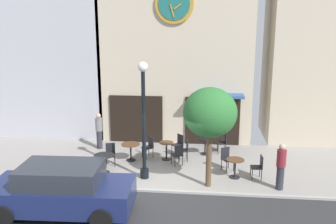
{
  "coord_description": "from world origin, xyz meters",
  "views": [
    {
      "loc": [
        1.37,
        -11.63,
        5.66
      ],
      "look_at": [
        -0.12,
        2.75,
        2.19
      ],
      "focal_mm": 39.49,
      "sensor_mm": 36.0,
      "label": 1
    }
  ],
  "objects_px": {
    "cafe_chair_corner": "(179,143)",
    "pedestrian_maroon": "(281,166)",
    "cafe_chair_outer": "(110,152)",
    "cafe_chair_right_end": "(224,141)",
    "cafe_chair_facing_street": "(259,165)",
    "cafe_chair_near_lamp": "(149,145)",
    "cafe_table_near_curb": "(205,144)",
    "pedestrian_grey": "(99,131)",
    "cafe_table_center_right": "(166,148)",
    "cafe_table_near_door": "(235,165)",
    "street_lamp": "(144,121)",
    "street_tree": "(210,113)",
    "cafe_chair_by_entrance": "(185,149)",
    "cafe_chair_left_end": "(227,157)",
    "parked_car_navy": "(62,190)",
    "cafe_chair_near_tree": "(178,153)",
    "cafe_table_center_left": "(131,148)",
    "cafe_table_rightmost": "(104,160)"
  },
  "relations": [
    {
      "from": "cafe_chair_by_entrance",
      "to": "cafe_chair_near_tree",
      "type": "xyz_separation_m",
      "value": [
        -0.25,
        -0.63,
        0.0
      ]
    },
    {
      "from": "cafe_chair_near_lamp",
      "to": "pedestrian_grey",
      "type": "xyz_separation_m",
      "value": [
        -2.47,
        0.91,
        0.33
      ]
    },
    {
      "from": "street_lamp",
      "to": "cafe_chair_outer",
      "type": "distance_m",
      "value": 2.61
    },
    {
      "from": "cafe_table_center_right",
      "to": "cafe_table_near_door",
      "type": "relative_size",
      "value": 1.06
    },
    {
      "from": "cafe_chair_corner",
      "to": "cafe_chair_right_end",
      "type": "distance_m",
      "value": 2.03
    },
    {
      "from": "cafe_chair_corner",
      "to": "pedestrian_maroon",
      "type": "xyz_separation_m",
      "value": [
        3.79,
        -3.17,
        0.33
      ]
    },
    {
      "from": "street_lamp",
      "to": "cafe_chair_corner",
      "type": "height_order",
      "value": "street_lamp"
    },
    {
      "from": "cafe_chair_by_entrance",
      "to": "cafe_table_near_curb",
      "type": "bearing_deg",
      "value": 45.36
    },
    {
      "from": "street_lamp",
      "to": "cafe_chair_corner",
      "type": "distance_m",
      "value": 3.36
    },
    {
      "from": "cafe_chair_facing_street",
      "to": "cafe_chair_near_lamp",
      "type": "xyz_separation_m",
      "value": [
        -4.41,
        1.85,
        0.0
      ]
    },
    {
      "from": "cafe_table_near_curb",
      "to": "pedestrian_grey",
      "type": "distance_m",
      "value": 4.91
    },
    {
      "from": "cafe_table_near_curb",
      "to": "cafe_chair_near_lamp",
      "type": "bearing_deg",
      "value": -165.59
    },
    {
      "from": "cafe_chair_outer",
      "to": "cafe_table_near_door",
      "type": "bearing_deg",
      "value": -9.13
    },
    {
      "from": "cafe_table_center_right",
      "to": "cafe_table_near_door",
      "type": "bearing_deg",
      "value": -30.39
    },
    {
      "from": "cafe_table_rightmost",
      "to": "cafe_chair_near_tree",
      "type": "xyz_separation_m",
      "value": [
        2.78,
        1.03,
        -0.02
      ]
    },
    {
      "from": "cafe_chair_left_end",
      "to": "parked_car_navy",
      "type": "xyz_separation_m",
      "value": [
        -5.15,
        -4.0,
        0.23
      ]
    },
    {
      "from": "street_tree",
      "to": "cafe_chair_near_lamp",
      "type": "xyz_separation_m",
      "value": [
        -2.55,
        2.68,
        -2.15
      ]
    },
    {
      "from": "cafe_table_rightmost",
      "to": "cafe_chair_corner",
      "type": "distance_m",
      "value": 3.61
    },
    {
      "from": "cafe_table_near_door",
      "to": "pedestrian_maroon",
      "type": "bearing_deg",
      "value": -29.78
    },
    {
      "from": "cafe_chair_facing_street",
      "to": "cafe_chair_near_tree",
      "type": "relative_size",
      "value": 1.0
    },
    {
      "from": "cafe_chair_facing_street",
      "to": "pedestrian_maroon",
      "type": "relative_size",
      "value": 0.54
    },
    {
      "from": "cafe_table_center_left",
      "to": "cafe_chair_facing_street",
      "type": "distance_m",
      "value": 5.3
    },
    {
      "from": "street_tree",
      "to": "cafe_table_center_right",
      "type": "relative_size",
      "value": 4.64
    },
    {
      "from": "cafe_chair_outer",
      "to": "cafe_chair_right_end",
      "type": "bearing_deg",
      "value": 22.65
    },
    {
      "from": "cafe_table_near_curb",
      "to": "cafe_table_near_door",
      "type": "relative_size",
      "value": 1.01
    },
    {
      "from": "street_tree",
      "to": "cafe_chair_near_lamp",
      "type": "relative_size",
      "value": 3.98
    },
    {
      "from": "cafe_chair_outer",
      "to": "cafe_chair_by_entrance",
      "type": "bearing_deg",
      "value": 14.82
    },
    {
      "from": "pedestrian_grey",
      "to": "parked_car_navy",
      "type": "xyz_separation_m",
      "value": [
        0.58,
        -5.99,
        -0.1
      ]
    },
    {
      "from": "pedestrian_grey",
      "to": "cafe_table_center_left",
      "type": "bearing_deg",
      "value": -38.38
    },
    {
      "from": "cafe_chair_near_lamp",
      "to": "pedestrian_grey",
      "type": "height_order",
      "value": "pedestrian_grey"
    },
    {
      "from": "street_lamp",
      "to": "cafe_table_near_curb",
      "type": "xyz_separation_m",
      "value": [
        2.25,
        2.83,
        -1.74
      ]
    },
    {
      "from": "cafe_chair_corner",
      "to": "cafe_chair_by_entrance",
      "type": "bearing_deg",
      "value": -66.1
    },
    {
      "from": "cafe_chair_left_end",
      "to": "pedestrian_grey",
      "type": "distance_m",
      "value": 6.08
    },
    {
      "from": "cafe_table_center_left",
      "to": "cafe_chair_left_end",
      "type": "relative_size",
      "value": 0.87
    },
    {
      "from": "cafe_chair_corner",
      "to": "street_lamp",
      "type": "bearing_deg",
      "value": -111.93
    },
    {
      "from": "pedestrian_grey",
      "to": "cafe_chair_corner",
      "type": "bearing_deg",
      "value": -6.66
    },
    {
      "from": "cafe_table_center_right",
      "to": "cafe_chair_by_entrance",
      "type": "height_order",
      "value": "cafe_chair_by_entrance"
    },
    {
      "from": "cafe_chair_facing_street",
      "to": "street_tree",
      "type": "bearing_deg",
      "value": -156.0
    },
    {
      "from": "cafe_table_rightmost",
      "to": "pedestrian_grey",
      "type": "distance_m",
      "value": 3.0
    },
    {
      "from": "cafe_chair_facing_street",
      "to": "cafe_chair_corner",
      "type": "relative_size",
      "value": 1.0
    },
    {
      "from": "street_tree",
      "to": "cafe_table_near_door",
      "type": "height_order",
      "value": "street_tree"
    },
    {
      "from": "cafe_table_center_left",
      "to": "cafe_chair_near_tree",
      "type": "height_order",
      "value": "cafe_chair_near_tree"
    },
    {
      "from": "street_lamp",
      "to": "parked_car_navy",
      "type": "distance_m",
      "value": 3.81
    },
    {
      "from": "street_tree",
      "to": "cafe_chair_right_end",
      "type": "height_order",
      "value": "street_tree"
    },
    {
      "from": "cafe_table_near_curb",
      "to": "pedestrian_grey",
      "type": "height_order",
      "value": "pedestrian_grey"
    },
    {
      "from": "pedestrian_maroon",
      "to": "cafe_chair_corner",
      "type": "bearing_deg",
      "value": 140.07
    },
    {
      "from": "parked_car_navy",
      "to": "cafe_chair_outer",
      "type": "bearing_deg",
      "value": 83.69
    },
    {
      "from": "street_lamp",
      "to": "cafe_chair_right_end",
      "type": "relative_size",
      "value": 4.85
    },
    {
      "from": "cafe_table_near_door",
      "to": "cafe_chair_right_end",
      "type": "relative_size",
      "value": 0.81
    },
    {
      "from": "cafe_table_center_left",
      "to": "cafe_chair_corner",
      "type": "xyz_separation_m",
      "value": [
        1.96,
        0.96,
        -0.02
      ]
    }
  ]
}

